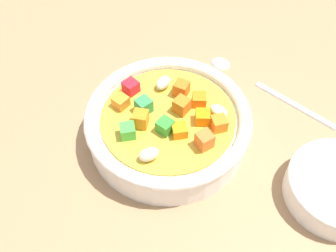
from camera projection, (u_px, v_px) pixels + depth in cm
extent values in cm
cube|color=#9E754F|center=(168.00, 141.00, 54.10)|extent=(140.00, 140.00, 2.00)
cylinder|color=white|center=(168.00, 128.00, 51.83)|extent=(20.87, 20.87, 3.79)
torus|color=white|center=(168.00, 116.00, 49.95)|extent=(21.28, 21.28, 1.66)
cylinder|color=gold|center=(168.00, 118.00, 50.18)|extent=(17.23, 17.23, 0.40)
cube|color=green|center=(144.00, 106.00, 49.90)|extent=(2.50, 2.50, 1.93)
ellipsoid|color=beige|center=(149.00, 154.00, 45.52)|extent=(2.70, 2.95, 1.59)
cube|color=orange|center=(205.00, 140.00, 46.45)|extent=(2.50, 2.50, 2.11)
cube|color=orange|center=(219.00, 123.00, 48.24)|extent=(2.35, 2.35, 1.73)
cube|color=orange|center=(199.00, 99.00, 50.85)|extent=(1.99, 1.99, 1.46)
cube|color=green|center=(163.00, 126.00, 48.06)|extent=(2.40, 2.40, 1.67)
cube|color=orange|center=(182.00, 105.00, 49.91)|extent=(2.39, 2.39, 1.94)
cube|color=orange|center=(141.00, 119.00, 48.48)|extent=(1.81, 1.81, 2.04)
cube|color=orange|center=(179.00, 130.00, 47.80)|extent=(2.27, 2.27, 1.39)
cube|color=orange|center=(181.00, 89.00, 51.72)|extent=(2.23, 2.23, 1.94)
cube|color=green|center=(128.00, 131.00, 47.54)|extent=(2.28, 2.28, 1.72)
cube|color=red|center=(131.00, 87.00, 52.10)|extent=(2.48, 2.48, 1.66)
ellipsoid|color=beige|center=(219.00, 111.00, 49.98)|extent=(2.70, 2.95, 1.00)
cube|color=orange|center=(203.00, 118.00, 48.86)|extent=(2.00, 2.00, 1.57)
ellipsoid|color=beige|center=(163.00, 83.00, 52.66)|extent=(2.93, 2.53, 1.50)
cube|color=orange|center=(121.00, 102.00, 50.62)|extent=(2.44, 2.44, 1.47)
cylinder|color=silver|center=(296.00, 103.00, 56.38)|extent=(7.58, 11.41, 0.90)
ellipsoid|color=silver|center=(221.00, 61.00, 61.72)|extent=(3.75, 3.94, 0.99)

